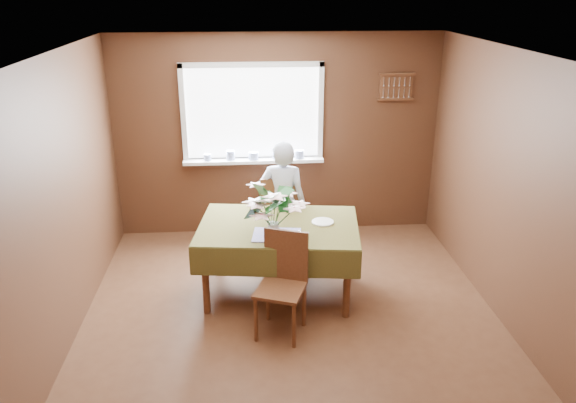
{
  "coord_description": "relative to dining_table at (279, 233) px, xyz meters",
  "views": [
    {
      "loc": [
        -0.4,
        -4.5,
        3.04
      ],
      "look_at": [
        0.0,
        0.55,
        1.05
      ],
      "focal_mm": 35.0,
      "sensor_mm": 36.0,
      "label": 1
    }
  ],
  "objects": [
    {
      "name": "table_knife",
      "position": [
        0.2,
        -0.29,
        0.1
      ],
      "size": [
        0.03,
        0.2,
        0.0
      ],
      "primitive_type": "cube",
      "rotation": [
        0.0,
        0.0,
        0.04
      ],
      "color": "silver",
      "rests_on": "dining_table"
    },
    {
      "name": "wall_right",
      "position": [
        2.09,
        -0.63,
        0.57
      ],
      "size": [
        0.0,
        4.5,
        4.5
      ],
      "primitive_type": "plane",
      "rotation": [
        1.57,
        0.0,
        -1.57
      ],
      "color": "brown",
      "rests_on": "floor"
    },
    {
      "name": "ceiling",
      "position": [
        0.09,
        -0.63,
        1.82
      ],
      "size": [
        4.5,
        4.5,
        0.0
      ],
      "primitive_type": "plane",
      "rotation": [
        3.14,
        0.0,
        0.0
      ],
      "color": "white",
      "rests_on": "wall_back"
    },
    {
      "name": "dining_table",
      "position": [
        0.0,
        0.0,
        0.0
      ],
      "size": [
        1.71,
        1.28,
        0.78
      ],
      "rotation": [
        0.0,
        0.0,
        -0.13
      ],
      "color": "#5A321D",
      "rests_on": "floor"
    },
    {
      "name": "floor",
      "position": [
        0.09,
        -0.63,
        -0.68
      ],
      "size": [
        4.5,
        4.5,
        0.0
      ],
      "primitive_type": "plane",
      "color": "#4D2B1A",
      "rests_on": "ground"
    },
    {
      "name": "flower_bouquet",
      "position": [
        -0.06,
        -0.26,
        0.4
      ],
      "size": [
        0.55,
        0.55,
        0.47
      ],
      "rotation": [
        0.0,
        0.0,
        -0.13
      ],
      "color": "white",
      "rests_on": "dining_table"
    },
    {
      "name": "chair_near",
      "position": [
        -0.0,
        -0.65,
        -0.15
      ],
      "size": [
        0.53,
        0.53,
        0.96
      ],
      "rotation": [
        0.0,
        0.0,
        -0.36
      ],
      "color": "#5A321D",
      "rests_on": "floor"
    },
    {
      "name": "side_plate",
      "position": [
        0.45,
        0.02,
        0.1
      ],
      "size": [
        0.28,
        0.28,
        0.01
      ],
      "primitive_type": "cylinder",
      "rotation": [
        0.0,
        0.0,
        0.31
      ],
      "color": "white",
      "rests_on": "dining_table"
    },
    {
      "name": "window_assembly",
      "position": [
        -0.2,
        1.57,
        0.68
      ],
      "size": [
        1.72,
        0.2,
        1.22
      ],
      "color": "white",
      "rests_on": "wall_back"
    },
    {
      "name": "spoon_rack",
      "position": [
        1.54,
        1.59,
        1.17
      ],
      "size": [
        0.44,
        0.05,
        0.33
      ],
      "color": "#5A321D",
      "rests_on": "wall_back"
    },
    {
      "name": "wall_back",
      "position": [
        0.09,
        1.62,
        0.57
      ],
      "size": [
        4.0,
        0.0,
        4.0
      ],
      "primitive_type": "plane",
      "rotation": [
        1.57,
        0.0,
        0.0
      ],
      "color": "brown",
      "rests_on": "floor"
    },
    {
      "name": "seated_woman",
      "position": [
        0.09,
        0.73,
        0.04
      ],
      "size": [
        0.58,
        0.44,
        1.44
      ],
      "primitive_type": "imported",
      "rotation": [
        0.0,
        0.0,
        2.95
      ],
      "color": "white",
      "rests_on": "floor"
    },
    {
      "name": "chair_far",
      "position": [
        0.06,
        0.83,
        -0.13
      ],
      "size": [
        0.44,
        0.44,
        1.01
      ],
      "rotation": [
        0.0,
        0.0,
        3.14
      ],
      "color": "#5A321D",
      "rests_on": "floor"
    },
    {
      "name": "wall_left",
      "position": [
        -1.91,
        -0.63,
        0.57
      ],
      "size": [
        0.0,
        4.5,
        4.5
      ],
      "primitive_type": "plane",
      "rotation": [
        1.57,
        0.0,
        1.57
      ],
      "color": "brown",
      "rests_on": "floor"
    },
    {
      "name": "wall_front",
      "position": [
        0.09,
        -2.88,
        0.57
      ],
      "size": [
        4.0,
        0.0,
        4.0
      ],
      "primitive_type": "plane",
      "rotation": [
        -1.57,
        0.0,
        0.0
      ],
      "color": "brown",
      "rests_on": "floor"
    }
  ]
}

